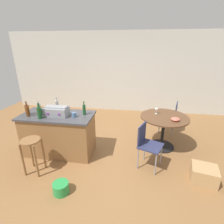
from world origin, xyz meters
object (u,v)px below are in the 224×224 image
kitchen_island (59,134)px  plastic_bucket (61,188)px  cardboard_box (204,174)px  toolbox (57,111)px  bottle_5 (39,113)px  bottle_1 (39,106)px  bottle_6 (57,105)px  wooden_stool (32,149)px  wine_glass (157,109)px  bottle_0 (28,111)px  bottle_3 (84,110)px  cup_1 (74,115)px  dining_table (164,124)px  serving_bowl (175,119)px  folding_chair_far (171,115)px  cup_0 (45,110)px  folding_chair_near (147,143)px  bottle_2 (41,112)px

kitchen_island → plastic_bucket: size_ratio=5.87×
kitchen_island → cardboard_box: kitchen_island is taller
toolbox → bottle_5: (-0.26, -0.19, 0.03)m
bottle_1 → bottle_6: (0.40, 0.05, 0.03)m
wooden_stool → wine_glass: bearing=31.5°
bottle_6 → wine_glass: size_ratio=2.13×
bottle_0 → bottle_5: bearing=-12.8°
kitchen_island → bottle_3: (0.56, 0.09, 0.55)m
bottle_1 → cup_1: bottle_1 is taller
dining_table → bottle_1: bearing=-172.6°
bottle_5 → serving_bowl: bearing=12.4°
kitchen_island → dining_table: (2.24, 0.55, 0.14)m
wine_glass → serving_bowl: 0.50m
folding_chair_far → toolbox: bearing=-150.8°
folding_chair_far → cup_0: (-2.85, -1.26, 0.43)m
folding_chair_near → serving_bowl: 0.84m
kitchen_island → dining_table: 2.31m
dining_table → folding_chair_far: 0.86m
bottle_0 → cup_1: (0.92, 0.10, -0.06)m
dining_table → bottle_3: (-1.68, -0.46, 0.41)m
bottle_1 → cardboard_box: (3.34, -0.66, -0.84)m
folding_chair_near → bottle_3: size_ratio=3.00×
folding_chair_far → bottle_2: bearing=-153.1°
wooden_stool → dining_table: (2.43, 1.24, 0.09)m
toolbox → bottle_3: bottle_3 is taller
bottle_5 → wine_glass: bottle_5 is taller
dining_table → wine_glass: 0.36m
bottle_3 → bottle_6: bottle_6 is taller
bottle_6 → cardboard_box: 3.14m
kitchen_island → wooden_stool: size_ratio=2.20×
bottle_6 → toolbox: bearing=-66.3°
serving_bowl → bottle_3: bearing=-172.1°
bottle_2 → wine_glass: size_ratio=1.43×
wine_glass → bottle_1: bearing=-169.0°
cup_1 → toolbox: bearing=176.4°
dining_table → bottle_6: 2.40m
bottle_1 → toolbox: bearing=-24.2°
toolbox → bottle_6: bottle_6 is taller
bottle_1 → bottle_2: (0.20, -0.27, -0.01)m
bottle_3 → cardboard_box: (2.27, -0.56, -0.86)m
toolbox → bottle_5: 0.32m
folding_chair_near → toolbox: size_ratio=1.87×
bottle_0 → dining_table: bearing=14.6°
bottle_6 → folding_chair_far: bearing=22.9°
serving_bowl → cardboard_box: (0.41, -0.82, -0.66)m
toolbox → bottle_6: size_ratio=1.52×
toolbox → kitchen_island: bearing=123.0°
kitchen_island → bottle_6: bearing=111.9°
bottle_1 → cup_1: size_ratio=1.84×
bottle_1 → serving_bowl: bearing=3.0°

